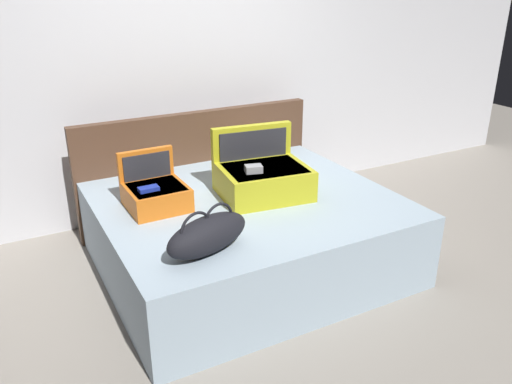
{
  "coord_description": "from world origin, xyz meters",
  "views": [
    {
      "loc": [
        -1.51,
        -2.54,
        1.96
      ],
      "look_at": [
        0.0,
        0.27,
        0.63
      ],
      "focal_mm": 36.33,
      "sensor_mm": 36.0,
      "label": 1
    }
  ],
  "objects_px": {
    "hard_case_large": "(262,176)",
    "duffel_bag": "(208,234)",
    "bed": "(247,233)",
    "hard_case_medium": "(155,193)",
    "pillow_near_headboard": "(258,152)"
  },
  "relations": [
    {
      "from": "duffel_bag",
      "to": "bed",
      "type": "bearing_deg",
      "value": 46.32
    },
    {
      "from": "bed",
      "to": "hard_case_medium",
      "type": "xyz_separation_m",
      "value": [
        -0.6,
        0.17,
        0.37
      ]
    },
    {
      "from": "hard_case_medium",
      "to": "pillow_near_headboard",
      "type": "relative_size",
      "value": 0.82
    },
    {
      "from": "bed",
      "to": "hard_case_medium",
      "type": "bearing_deg",
      "value": 163.98
    },
    {
      "from": "hard_case_large",
      "to": "pillow_near_headboard",
      "type": "bearing_deg",
      "value": 70.82
    },
    {
      "from": "duffel_bag",
      "to": "hard_case_medium",
      "type": "bearing_deg",
      "value": 94.9
    },
    {
      "from": "duffel_bag",
      "to": "pillow_near_headboard",
      "type": "xyz_separation_m",
      "value": [
        0.98,
        1.22,
        -0.03
      ]
    },
    {
      "from": "bed",
      "to": "pillow_near_headboard",
      "type": "relative_size",
      "value": 4.05
    },
    {
      "from": "bed",
      "to": "duffel_bag",
      "type": "bearing_deg",
      "value": -133.68
    },
    {
      "from": "hard_case_medium",
      "to": "pillow_near_headboard",
      "type": "height_order",
      "value": "hard_case_medium"
    },
    {
      "from": "bed",
      "to": "hard_case_large",
      "type": "relative_size",
      "value": 3.03
    },
    {
      "from": "hard_case_large",
      "to": "duffel_bag",
      "type": "bearing_deg",
      "value": -131.92
    },
    {
      "from": "bed",
      "to": "hard_case_large",
      "type": "height_order",
      "value": "hard_case_large"
    },
    {
      "from": "hard_case_medium",
      "to": "pillow_near_headboard",
      "type": "bearing_deg",
      "value": 24.27
    },
    {
      "from": "bed",
      "to": "hard_case_large",
      "type": "bearing_deg",
      "value": 9.75
    }
  ]
}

